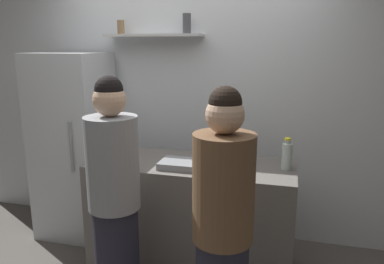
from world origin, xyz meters
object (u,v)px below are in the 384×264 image
(wine_bottle_green_glass, at_px, (108,143))
(person_brown_jacket, at_px, (223,233))
(baking_pan, at_px, (183,164))
(wine_bottle_pale_glass, at_px, (237,146))
(person_grey_hoodie, at_px, (115,202))
(water_bottle_plastic, at_px, (287,155))
(utensil_holder, at_px, (204,148))
(refrigerator, at_px, (74,146))

(wine_bottle_green_glass, relative_size, person_brown_jacket, 0.20)
(baking_pan, bearing_deg, wine_bottle_pale_glass, 37.58)
(baking_pan, distance_m, person_brown_jacket, 0.85)
(wine_bottle_pale_glass, height_order, person_grey_hoodie, person_grey_hoodie)
(wine_bottle_pale_glass, distance_m, person_brown_jacket, 1.03)
(wine_bottle_green_glass, height_order, water_bottle_plastic, wine_bottle_green_glass)
(person_brown_jacket, bearing_deg, person_grey_hoodie, 110.67)
(wine_bottle_pale_glass, xyz_separation_m, person_grey_hoodie, (-0.69, -0.79, -0.22))
(utensil_holder, xyz_separation_m, water_bottle_plastic, (0.68, -0.22, 0.05))
(wine_bottle_pale_glass, bearing_deg, wine_bottle_green_glass, -169.30)
(baking_pan, height_order, person_brown_jacket, person_brown_jacket)
(water_bottle_plastic, bearing_deg, person_grey_hoodie, -148.36)
(baking_pan, xyz_separation_m, person_brown_jacket, (0.44, -0.71, -0.14))
(refrigerator, distance_m, wine_bottle_green_glass, 0.67)
(refrigerator, xyz_separation_m, wine_bottle_green_glass, (0.55, -0.36, 0.15))
(refrigerator, height_order, wine_bottle_pale_glass, refrigerator)
(utensil_holder, bearing_deg, refrigerator, 176.82)
(wine_bottle_pale_glass, bearing_deg, person_grey_hoodie, -131.03)
(wine_bottle_pale_glass, distance_m, wine_bottle_green_glass, 1.06)
(refrigerator, relative_size, wine_bottle_green_glass, 5.48)
(utensil_holder, xyz_separation_m, wine_bottle_green_glass, (-0.75, -0.29, 0.06))
(refrigerator, bearing_deg, water_bottle_plastic, -8.45)
(person_grey_hoodie, bearing_deg, utensil_holder, -152.18)
(water_bottle_plastic, relative_size, person_brown_jacket, 0.15)
(baking_pan, bearing_deg, person_grey_hoodie, -122.16)
(wine_bottle_pale_glass, height_order, water_bottle_plastic, wine_bottle_pale_glass)
(person_grey_hoodie, height_order, person_brown_jacket, person_grey_hoodie)
(water_bottle_plastic, distance_m, person_brown_jacket, 0.95)
(water_bottle_plastic, bearing_deg, baking_pan, -168.30)
(water_bottle_plastic, bearing_deg, wine_bottle_green_glass, -177.27)
(wine_bottle_green_glass, bearing_deg, water_bottle_plastic, 2.73)
(wine_bottle_pale_glass, bearing_deg, person_brown_jacket, -86.06)
(person_grey_hoodie, bearing_deg, water_bottle_plastic, 173.82)
(refrigerator, height_order, person_brown_jacket, refrigerator)
(baking_pan, bearing_deg, wine_bottle_green_glass, 172.38)
(baking_pan, bearing_deg, water_bottle_plastic, 11.70)
(wine_bottle_green_glass, bearing_deg, baking_pan, -7.62)
(wine_bottle_pale_glass, xyz_separation_m, person_brown_jacket, (0.07, -1.00, -0.24))
(refrigerator, bearing_deg, utensil_holder, -3.18)
(baking_pan, distance_m, water_bottle_plastic, 0.78)
(water_bottle_plastic, distance_m, person_grey_hoodie, 1.29)
(refrigerator, relative_size, person_grey_hoodie, 1.07)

